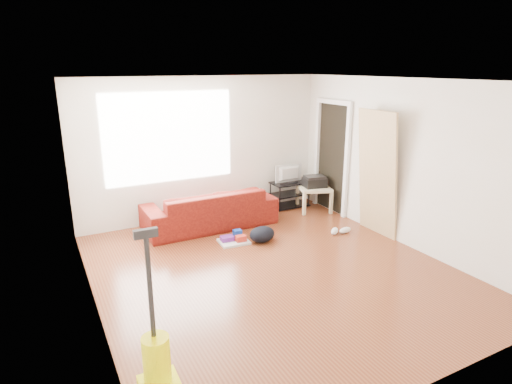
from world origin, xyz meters
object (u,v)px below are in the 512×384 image
backpack (262,241)px  side_table (314,190)px  sofa (210,226)px  vacuum (158,373)px  tv_stand (290,194)px  cleaning_tray (234,239)px  bucket (193,234)px

backpack → side_table: bearing=11.5°
side_table → sofa: bearing=176.7°
backpack → vacuum: vacuum is taller
backpack → tv_stand: bearing=27.0°
cleaning_tray → vacuum: 3.35m
sofa → bucket: (-0.38, -0.19, 0.00)m
side_table → cleaning_tray: 2.16m
side_table → vacuum: 5.23m
side_table → vacuum: (-3.95, -3.43, -0.11)m
sofa → bucket: 0.43m
vacuum → backpack: bearing=49.2°
tv_stand → cleaning_tray: size_ratio=1.52×
bucket → cleaning_tray: cleaning_tray is taller
bucket → vacuum: vacuum is taller
side_table → cleaning_tray: bearing=-160.6°
vacuum → side_table: bearing=42.8°
sofa → cleaning_tray: 0.83m
side_table → cleaning_tray: (-2.01, -0.71, -0.34)m
bucket → cleaning_tray: bearing=-55.0°
backpack → sofa: bearing=98.1°
side_table → vacuum: vacuum is taller
side_table → bucket: side_table is taller
side_table → vacuum: bearing=-139.0°
sofa → tv_stand: bearing=-171.4°
tv_stand → vacuum: size_ratio=0.48×
side_table → backpack: bearing=-151.3°
bucket → vacuum: size_ratio=0.20×
side_table → bucket: size_ratio=2.41×
side_table → bucket: 2.49m
tv_stand → side_table: tv_stand is taller
sofa → backpack: (0.47, -1.00, 0.00)m
side_table → bucket: bearing=-178.5°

